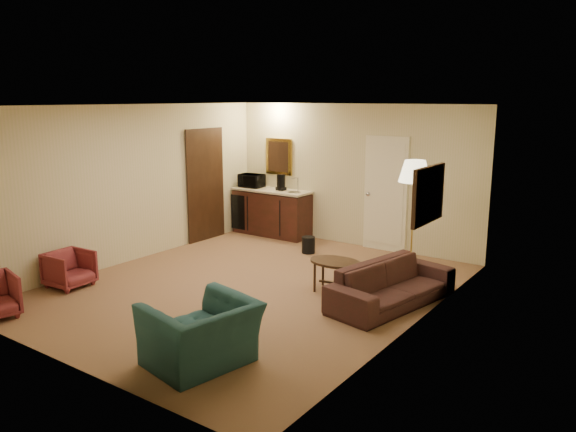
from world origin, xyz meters
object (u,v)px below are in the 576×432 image
object	(u,v)px
sofa	(392,277)
microwave	(251,179)
wetbar_cabinet	(272,212)
rose_chair_near	(69,267)
waste_bin	(308,245)
coffee_maker	(281,182)
floor_lamp	(413,219)
teal_armchair	(200,323)
coffee_table	(335,276)

from	to	relation	value
sofa	microwave	xyz separation A→B (m)	(-4.14, 2.19, 0.71)
wetbar_cabinet	rose_chair_near	size ratio (longest dim) A/B	2.80
waste_bin	microwave	size ratio (longest dim) A/B	0.61
coffee_maker	wetbar_cabinet	bearing A→B (deg)	-168.01
waste_bin	microwave	bearing A→B (deg)	159.01
floor_lamp	microwave	size ratio (longest dim) A/B	3.74
wetbar_cabinet	microwave	bearing A→B (deg)	-178.73
sofa	floor_lamp	world-z (taller)	floor_lamp
microwave	coffee_maker	xyz separation A→B (m)	(0.71, 0.04, -0.01)
teal_armchair	waste_bin	world-z (taller)	teal_armchair
sofa	microwave	size ratio (longest dim) A/B	3.99
floor_lamp	rose_chair_near	bearing A→B (deg)	-139.15
waste_bin	microwave	distance (m)	2.19
floor_lamp	waste_bin	world-z (taller)	floor_lamp
rose_chair_near	coffee_maker	world-z (taller)	coffee_maker
wetbar_cabinet	coffee_maker	size ratio (longest dim) A/B	5.26
waste_bin	coffee_maker	size ratio (longest dim) A/B	0.95
sofa	coffee_maker	size ratio (longest dim) A/B	6.19
wetbar_cabinet	coffee_table	world-z (taller)	wetbar_cabinet
wetbar_cabinet	coffee_table	xyz separation A→B (m)	(2.76, -2.18, -0.24)
teal_armchair	coffee_table	xyz separation A→B (m)	(-0.02, 2.74, -0.23)
rose_chair_near	waste_bin	size ratio (longest dim) A/B	1.99
coffee_table	sofa	bearing A→B (deg)	-1.77
teal_armchair	coffee_maker	size ratio (longest dim) A/B	3.33
floor_lamp	coffee_maker	size ratio (longest dim) A/B	5.80
wetbar_cabinet	teal_armchair	distance (m)	5.65
coffee_table	coffee_maker	distance (m)	3.47
teal_armchair	sofa	bearing A→B (deg)	173.53
rose_chair_near	coffee_table	distance (m)	3.85
coffee_table	coffee_maker	world-z (taller)	coffee_maker
microwave	coffee_table	bearing A→B (deg)	-37.47
rose_chair_near	coffee_maker	bearing A→B (deg)	-13.10
floor_lamp	coffee_maker	world-z (taller)	floor_lamp
rose_chair_near	teal_armchair	bearing A→B (deg)	-105.42
coffee_table	floor_lamp	distance (m)	1.56
coffee_table	floor_lamp	bearing A→B (deg)	64.88
sofa	coffee_maker	distance (m)	4.15
rose_chair_near	floor_lamp	xyz separation A→B (m)	(3.85, 3.33, 0.61)
waste_bin	wetbar_cabinet	bearing A→B (deg)	151.88
coffee_table	teal_armchair	bearing A→B (deg)	-89.64
wetbar_cabinet	microwave	world-z (taller)	microwave
sofa	microwave	distance (m)	4.73
rose_chair_near	coffee_table	xyz separation A→B (m)	(3.26, 2.06, -0.07)
floor_lamp	teal_armchair	bearing A→B (deg)	-98.19
teal_armchair	wetbar_cabinet	bearing A→B (deg)	-139.43
wetbar_cabinet	coffee_maker	xyz separation A→B (m)	(0.21, 0.03, 0.62)
sofa	coffee_table	size ratio (longest dim) A/B	2.47
sofa	teal_armchair	size ratio (longest dim) A/B	1.86
sofa	coffee_table	xyz separation A→B (m)	(-0.88, 0.03, -0.15)
wetbar_cabinet	teal_armchair	world-z (taller)	wetbar_cabinet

